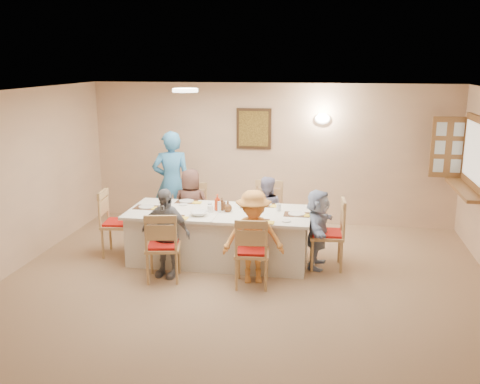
% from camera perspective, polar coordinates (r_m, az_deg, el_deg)
% --- Properties ---
extents(ground, '(7.00, 7.00, 0.00)m').
position_cam_1_polar(ground, '(6.65, -0.31, -11.79)').
color(ground, '#9C7C59').
extents(room_walls, '(7.00, 7.00, 7.00)m').
position_cam_1_polar(room_walls, '(6.15, -0.33, 1.03)').
color(room_walls, beige).
rests_on(room_walls, ground).
extents(wall_picture, '(0.62, 0.05, 0.72)m').
position_cam_1_polar(wall_picture, '(9.54, 1.48, 6.77)').
color(wall_picture, '#372413').
rests_on(wall_picture, room_walls).
extents(wall_sconce, '(0.26, 0.09, 0.18)m').
position_cam_1_polar(wall_sconce, '(9.40, 8.79, 7.74)').
color(wall_sconce, white).
rests_on(wall_sconce, room_walls).
extents(ceiling_light, '(0.36, 0.36, 0.05)m').
position_cam_1_polar(ceiling_light, '(7.69, -5.87, 10.74)').
color(ceiling_light, white).
rests_on(ceiling_light, room_walls).
extents(serving_hatch, '(0.06, 1.50, 1.15)m').
position_cam_1_polar(serving_hatch, '(8.70, 23.98, 3.54)').
color(serving_hatch, '#9A6338').
rests_on(serving_hatch, room_walls).
extents(hatch_sill, '(0.30, 1.50, 0.05)m').
position_cam_1_polar(hatch_sill, '(8.77, 22.89, 0.22)').
color(hatch_sill, '#9A6338').
rests_on(hatch_sill, room_walls).
extents(shutter_door, '(0.55, 0.04, 1.00)m').
position_cam_1_polar(shutter_door, '(9.37, 21.33, 4.46)').
color(shutter_door, '#9A6338').
rests_on(shutter_door, room_walls).
extents(dining_table, '(2.64, 1.12, 0.76)m').
position_cam_1_polar(dining_table, '(7.85, -2.22, -4.70)').
color(dining_table, silver).
rests_on(dining_table, ground).
extents(chair_back_left, '(0.48, 0.48, 0.94)m').
position_cam_1_polar(chair_back_left, '(8.70, -5.02, -2.25)').
color(chair_back_left, tan).
rests_on(chair_back_left, ground).
extents(chair_back_right, '(0.51, 0.51, 1.02)m').
position_cam_1_polar(chair_back_right, '(8.48, 2.85, -2.37)').
color(chair_back_right, tan).
rests_on(chair_back_right, ground).
extents(chair_front_left, '(0.54, 0.54, 0.97)m').
position_cam_1_polar(chair_front_left, '(7.24, -8.20, -5.63)').
color(chair_front_left, tan).
rests_on(chair_front_left, ground).
extents(chair_front_right, '(0.49, 0.49, 0.96)m').
position_cam_1_polar(chair_front_right, '(6.98, 1.29, -6.27)').
color(chair_front_right, tan).
rests_on(chair_front_right, ground).
extents(chair_left_end, '(0.53, 0.53, 1.01)m').
position_cam_1_polar(chair_left_end, '(8.26, -12.83, -3.20)').
color(chair_left_end, tan).
rests_on(chair_left_end, ground).
extents(chair_right_end, '(0.51, 0.51, 1.01)m').
position_cam_1_polar(chair_right_end, '(7.66, 9.23, -4.36)').
color(chair_right_end, tan).
rests_on(chair_right_end, ground).
extents(diner_back_left, '(0.60, 0.39, 1.22)m').
position_cam_1_polar(diner_back_left, '(8.55, -5.25, -1.57)').
color(diner_back_left, brown).
rests_on(diner_back_left, ground).
extents(diner_back_right, '(0.60, 0.49, 1.15)m').
position_cam_1_polar(diner_back_right, '(8.35, 2.76, -2.19)').
color(diner_back_right, '#928DB3').
rests_on(diner_back_right, ground).
extents(diner_front_left, '(0.84, 0.59, 1.23)m').
position_cam_1_polar(diner_front_left, '(7.30, -7.95, -4.33)').
color(diner_front_left, gray).
rests_on(diner_front_left, ground).
extents(diner_front_right, '(0.98, 0.76, 1.25)m').
position_cam_1_polar(diner_front_right, '(7.04, 1.44, -4.80)').
color(diner_front_right, '#F09B46').
rests_on(diner_front_right, ground).
extents(diner_right_end, '(1.11, 0.52, 1.14)m').
position_cam_1_polar(diner_right_end, '(7.64, 8.27, -3.88)').
color(diner_right_end, '#A8B9DD').
rests_on(diner_right_end, ground).
extents(caregiver, '(0.89, 0.80, 1.75)m').
position_cam_1_polar(caregiver, '(9.05, -7.29, 0.97)').
color(caregiver, '#3B84BE').
rests_on(caregiver, ground).
extents(placemat_fl, '(0.34, 0.26, 0.01)m').
position_cam_1_polar(placemat_fl, '(7.50, -7.40, -2.66)').
color(placemat_fl, '#472B19').
rests_on(placemat_fl, dining_table).
extents(plate_fl, '(0.25, 0.25, 0.02)m').
position_cam_1_polar(plate_fl, '(7.49, -7.40, -2.58)').
color(plate_fl, white).
rests_on(plate_fl, dining_table).
extents(napkin_fl, '(0.15, 0.15, 0.01)m').
position_cam_1_polar(napkin_fl, '(7.40, -6.18, -2.79)').
color(napkin_fl, yellow).
rests_on(napkin_fl, dining_table).
extents(placemat_fr, '(0.35, 0.26, 0.01)m').
position_cam_1_polar(placemat_fr, '(7.25, 1.74, -3.13)').
color(placemat_fr, '#472B19').
rests_on(placemat_fr, dining_table).
extents(plate_fr, '(0.25, 0.25, 0.02)m').
position_cam_1_polar(plate_fr, '(7.24, 1.74, -3.05)').
color(plate_fr, white).
rests_on(plate_fr, dining_table).
extents(napkin_fr, '(0.14, 0.14, 0.01)m').
position_cam_1_polar(napkin_fr, '(7.17, 3.11, -3.26)').
color(napkin_fr, yellow).
rests_on(napkin_fr, dining_table).
extents(placemat_bl, '(0.32, 0.24, 0.01)m').
position_cam_1_polar(placemat_bl, '(8.27, -5.72, -1.03)').
color(placemat_bl, '#472B19').
rests_on(placemat_bl, dining_table).
extents(plate_bl, '(0.23, 0.23, 0.01)m').
position_cam_1_polar(plate_bl, '(8.27, -5.73, -0.96)').
color(plate_bl, white).
rests_on(plate_bl, dining_table).
extents(napkin_bl, '(0.13, 0.13, 0.01)m').
position_cam_1_polar(napkin_bl, '(8.18, -4.60, -1.12)').
color(napkin_bl, yellow).
rests_on(napkin_bl, dining_table).
extents(placemat_br, '(0.33, 0.24, 0.01)m').
position_cam_1_polar(placemat_br, '(8.05, 2.56, -1.40)').
color(placemat_br, '#472B19').
rests_on(placemat_br, dining_table).
extents(plate_br, '(0.24, 0.24, 0.02)m').
position_cam_1_polar(plate_br, '(8.04, 2.56, -1.33)').
color(plate_br, white).
rests_on(plate_br, dining_table).
extents(napkin_br, '(0.14, 0.14, 0.01)m').
position_cam_1_polar(napkin_br, '(7.98, 3.79, -1.50)').
color(napkin_br, yellow).
rests_on(napkin_br, dining_table).
extents(placemat_le, '(0.35, 0.26, 0.01)m').
position_cam_1_polar(placemat_le, '(8.03, -9.95, -1.63)').
color(placemat_le, '#472B19').
rests_on(placemat_le, dining_table).
extents(plate_le, '(0.23, 0.23, 0.01)m').
position_cam_1_polar(plate_le, '(8.03, -9.96, -1.56)').
color(plate_le, white).
rests_on(plate_le, dining_table).
extents(napkin_le, '(0.14, 0.14, 0.01)m').
position_cam_1_polar(napkin_le, '(7.93, -8.85, -1.74)').
color(napkin_le, yellow).
rests_on(napkin_le, dining_table).
extents(placemat_re, '(0.36, 0.27, 0.01)m').
position_cam_1_polar(placemat_re, '(7.60, 6.06, -2.39)').
color(placemat_re, '#472B19').
rests_on(placemat_re, dining_table).
extents(plate_re, '(0.24, 0.24, 0.02)m').
position_cam_1_polar(plate_re, '(7.60, 6.06, -2.32)').
color(plate_re, white).
rests_on(plate_re, dining_table).
extents(napkin_re, '(0.14, 0.14, 0.01)m').
position_cam_1_polar(napkin_re, '(7.54, 7.40, -2.50)').
color(napkin_re, yellow).
rests_on(napkin_re, dining_table).
extents(teacup_a, '(0.14, 0.14, 0.09)m').
position_cam_1_polar(teacup_a, '(7.67, -8.44, -1.98)').
color(teacup_a, white).
rests_on(teacup_a, dining_table).
extents(teacup_b, '(0.14, 0.14, 0.08)m').
position_cam_1_polar(teacup_b, '(8.18, 1.39, -0.84)').
color(teacup_b, white).
rests_on(teacup_b, dining_table).
extents(bowl_a, '(0.30, 0.30, 0.06)m').
position_cam_1_polar(bowl_a, '(7.53, -4.43, -2.29)').
color(bowl_a, white).
rests_on(bowl_a, dining_table).
extents(bowl_b, '(0.20, 0.20, 0.06)m').
position_cam_1_polar(bowl_b, '(7.91, 0.58, -1.44)').
color(bowl_b, white).
rests_on(bowl_b, dining_table).
extents(condiment_ketchup, '(0.14, 0.14, 0.24)m').
position_cam_1_polar(condiment_ketchup, '(7.74, -2.43, -1.11)').
color(condiment_ketchup, red).
rests_on(condiment_ketchup, dining_table).
extents(condiment_brown, '(0.13, 0.13, 0.18)m').
position_cam_1_polar(condiment_brown, '(7.77, -1.93, -1.28)').
color(condiment_brown, '#593317').
rests_on(condiment_brown, dining_table).
extents(condiment_malt, '(0.18, 0.18, 0.16)m').
position_cam_1_polar(condiment_malt, '(7.68, -1.31, -1.53)').
color(condiment_malt, '#593317').
rests_on(condiment_malt, dining_table).
extents(drinking_glass, '(0.06, 0.06, 0.09)m').
position_cam_1_polar(drinking_glass, '(7.80, -3.25, -1.49)').
color(drinking_glass, silver).
rests_on(drinking_glass, dining_table).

